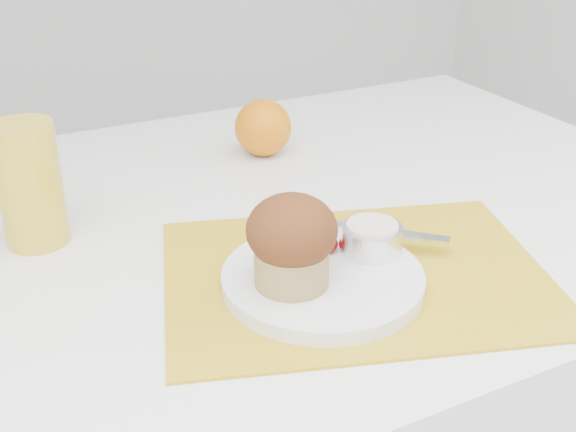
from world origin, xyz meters
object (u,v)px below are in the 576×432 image
orange (263,128)px  juice_glass (30,185)px  muffin (292,240)px  plate (323,279)px

orange → juice_glass: (-0.35, -0.13, 0.03)m
juice_glass → muffin: size_ratio=1.52×
plate → juice_glass: juice_glass is taller
plate → juice_glass: 0.35m
orange → muffin: bearing=-111.0°
plate → juice_glass: size_ratio=1.45×
plate → muffin: 0.07m
plate → orange: orange is taller
juice_glass → plate: bearing=-44.6°
muffin → orange: bearing=69.0°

